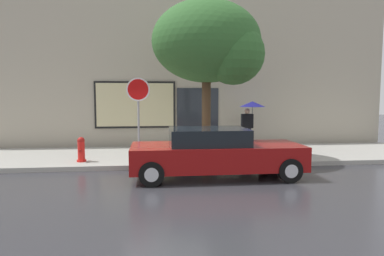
{
  "coord_description": "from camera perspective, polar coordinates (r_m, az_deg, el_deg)",
  "views": [
    {
      "loc": [
        -0.36,
        -9.31,
        2.24
      ],
      "look_at": [
        0.9,
        1.8,
        1.2
      ],
      "focal_mm": 31.83,
      "sensor_mm": 36.0,
      "label": 1
    }
  ],
  "objects": [
    {
      "name": "street_tree",
      "position": [
        11.45,
        3.37,
        13.81
      ],
      "size": [
        3.6,
        3.06,
        5.24
      ],
      "color": "#4C3823",
      "rests_on": "sidewalk"
    },
    {
      "name": "pedestrian_with_umbrella",
      "position": [
        14.01,
        9.83,
        2.93
      ],
      "size": [
        1.05,
        1.05,
        1.89
      ],
      "color": "black",
      "rests_on": "sidewalk"
    },
    {
      "name": "sidewalk",
      "position": [
        12.5,
        -4.75,
        -4.68
      ],
      "size": [
        20.0,
        4.0,
        0.15
      ],
      "primitive_type": "cube",
      "color": "#A3A099",
      "rests_on": "ground"
    },
    {
      "name": "parked_car",
      "position": [
        9.46,
        3.84,
        -4.18
      ],
      "size": [
        4.68,
        1.87,
        1.37
      ],
      "color": "maroon",
      "rests_on": "ground"
    },
    {
      "name": "stop_sign",
      "position": [
        11.17,
        -8.99,
        4.29
      ],
      "size": [
        0.76,
        0.1,
        2.69
      ],
      "color": "gray",
      "rests_on": "sidewalk"
    },
    {
      "name": "building_facade",
      "position": [
        14.86,
        -5.18,
        10.07
      ],
      "size": [
        20.0,
        0.67,
        7.0
      ],
      "color": "#B2A893",
      "rests_on": "ground"
    },
    {
      "name": "ground_plane",
      "position": [
        9.58,
        -4.19,
        -8.22
      ],
      "size": [
        60.0,
        60.0,
        0.0
      ],
      "primitive_type": "plane",
      "color": "#333338"
    },
    {
      "name": "fire_hydrant",
      "position": [
        11.48,
        -18.07,
        -3.46
      ],
      "size": [
        0.3,
        0.44,
        0.8
      ],
      "color": "red",
      "rests_on": "sidewalk"
    }
  ]
}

